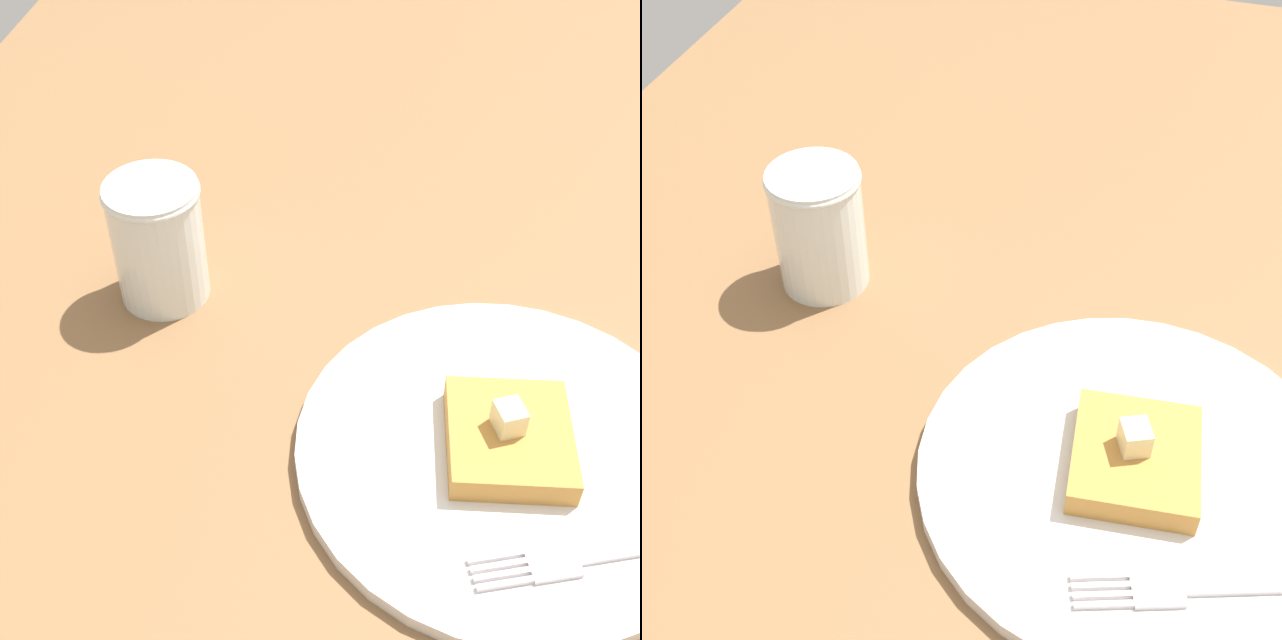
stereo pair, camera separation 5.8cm
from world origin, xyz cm
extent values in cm
cube|color=brown|center=(0.00, 0.00, 0.95)|extent=(118.25, 118.25, 1.90)
cylinder|color=silver|center=(5.79, 10.33, 2.43)|extent=(26.00, 26.00, 1.04)
torus|color=#31363A|center=(5.79, 10.33, 2.55)|extent=(26.00, 26.00, 0.80)
cube|color=#BD8138|center=(5.79, 10.33, 3.87)|extent=(8.19, 8.86, 1.83)
cube|color=beige|center=(6.04, 10.25, 5.68)|extent=(2.21, 2.30, 1.79)
cube|color=silver|center=(3.27, 17.99, 3.13)|extent=(3.36, 2.99, 0.36)
cube|color=silver|center=(5.85, 19.74, 3.13)|extent=(3.13, 1.34, 0.36)
cube|color=silver|center=(6.02, 19.22, 3.13)|extent=(3.13, 1.34, 0.36)
cube|color=silver|center=(6.20, 18.70, 3.13)|extent=(3.13, 1.34, 0.36)
cube|color=silver|center=(6.38, 18.18, 3.13)|extent=(3.13, 1.34, 0.36)
cylinder|color=#57280D|center=(30.79, -1.29, 4.87)|extent=(6.00, 6.00, 5.93)
cylinder|color=silver|center=(30.79, -1.29, 6.67)|extent=(6.53, 6.53, 9.53)
torus|color=silver|center=(30.79, -1.29, 10.98)|extent=(6.76, 6.76, 0.50)
camera|label=1|loc=(11.82, 45.38, 46.46)|focal=50.00mm
camera|label=2|loc=(6.22, 44.09, 46.46)|focal=50.00mm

